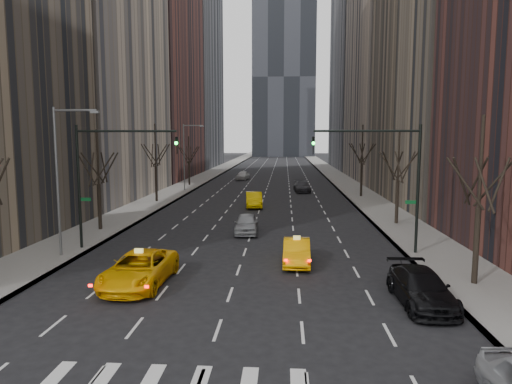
% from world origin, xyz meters
% --- Properties ---
extents(ground, '(400.00, 400.00, 0.00)m').
position_xyz_m(ground, '(0.00, 0.00, 0.00)').
color(ground, black).
rests_on(ground, ground).
extents(sidewalk_left, '(4.50, 320.00, 0.15)m').
position_xyz_m(sidewalk_left, '(-12.25, 70.00, 0.07)').
color(sidewalk_left, slate).
rests_on(sidewalk_left, ground).
extents(sidewalk_right, '(4.50, 320.00, 0.15)m').
position_xyz_m(sidewalk_right, '(12.25, 70.00, 0.07)').
color(sidewalk_right, slate).
rests_on(sidewalk_right, ground).
extents(bld_left_far, '(14.00, 28.00, 44.00)m').
position_xyz_m(bld_left_far, '(-21.50, 66.00, 22.00)').
color(bld_left_far, brown).
rests_on(bld_left_far, ground).
extents(bld_left_deep, '(14.00, 30.00, 60.00)m').
position_xyz_m(bld_left_deep, '(-21.50, 96.00, 30.00)').
color(bld_left_deep, slate).
rests_on(bld_left_deep, ground).
extents(bld_right_far, '(14.00, 28.00, 50.00)m').
position_xyz_m(bld_right_far, '(21.50, 64.00, 25.00)').
color(bld_right_far, tan).
rests_on(bld_right_far, ground).
extents(bld_right_deep, '(14.00, 30.00, 58.00)m').
position_xyz_m(bld_right_deep, '(21.50, 95.00, 29.00)').
color(bld_right_deep, slate).
rests_on(bld_right_deep, ground).
extents(tower_far, '(24.00, 24.00, 120.00)m').
position_xyz_m(tower_far, '(2.00, 170.00, 60.00)').
color(tower_far, black).
rests_on(tower_far, ground).
extents(tree_lw_b, '(3.36, 3.50, 7.82)m').
position_xyz_m(tree_lw_b, '(-12.00, 18.00, 3.72)').
color(tree_lw_b, black).
rests_on(tree_lw_b, ground).
extents(tree_lw_c, '(3.36, 3.50, 8.74)m').
position_xyz_m(tree_lw_c, '(-12.00, 34.00, 4.04)').
color(tree_lw_c, black).
rests_on(tree_lw_c, ground).
extents(tree_lw_d, '(3.36, 3.50, 7.36)m').
position_xyz_m(tree_lw_d, '(-12.00, 52.00, 3.56)').
color(tree_lw_d, black).
rests_on(tree_lw_d, ground).
extents(tree_rw_a, '(3.36, 3.50, 8.28)m').
position_xyz_m(tree_rw_a, '(12.00, 6.00, 3.88)').
color(tree_rw_a, black).
rests_on(tree_rw_a, ground).
extents(tree_rw_b, '(3.36, 3.50, 7.82)m').
position_xyz_m(tree_rw_b, '(12.00, 22.00, 3.72)').
color(tree_rw_b, black).
rests_on(tree_rw_b, ground).
extents(tree_rw_c, '(3.36, 3.50, 8.74)m').
position_xyz_m(tree_rw_c, '(12.00, 40.00, 4.04)').
color(tree_rw_c, black).
rests_on(tree_rw_c, ground).
extents(traffic_mast_left, '(6.69, 0.39, 8.00)m').
position_xyz_m(traffic_mast_left, '(-9.11, 12.00, 5.49)').
color(traffic_mast_left, black).
rests_on(traffic_mast_left, ground).
extents(traffic_mast_right, '(6.69, 0.39, 8.00)m').
position_xyz_m(traffic_mast_right, '(9.11, 12.00, 5.49)').
color(traffic_mast_right, black).
rests_on(traffic_mast_right, ground).
extents(streetlight_near, '(2.83, 0.22, 9.00)m').
position_xyz_m(streetlight_near, '(-10.84, 10.00, 5.62)').
color(streetlight_near, slate).
rests_on(streetlight_near, ground).
extents(streetlight_far, '(2.83, 0.22, 9.00)m').
position_xyz_m(streetlight_far, '(-10.84, 45.00, 5.62)').
color(streetlight_far, slate).
rests_on(streetlight_far, ground).
extents(taxi_suv, '(2.93, 6.00, 1.64)m').
position_xyz_m(taxi_suv, '(-4.69, 5.10, 0.82)').
color(taxi_suv, '#FFBA05').
rests_on(taxi_suv, ground).
extents(taxi_sedan, '(1.63, 4.43, 1.45)m').
position_xyz_m(taxi_sedan, '(3.27, 9.45, 0.72)').
color(taxi_sedan, '#FFA805').
rests_on(taxi_sedan, ground).
extents(silver_sedan_ahead, '(1.96, 4.46, 1.49)m').
position_xyz_m(silver_sedan_ahead, '(-0.39, 17.84, 0.75)').
color(silver_sedan_ahead, '#919499').
rests_on(silver_sedan_ahead, ground).
extents(parked_suv_black, '(2.27, 5.27, 1.51)m').
position_xyz_m(parked_suv_black, '(8.59, 3.25, 0.76)').
color(parked_suv_black, black).
rests_on(parked_suv_black, ground).
extents(far_taxi, '(2.09, 4.91, 1.58)m').
position_xyz_m(far_taxi, '(-0.69, 31.17, 0.79)').
color(far_taxi, yellow).
rests_on(far_taxi, ground).
extents(far_suv_grey, '(2.35, 5.08, 1.44)m').
position_xyz_m(far_suv_grey, '(4.90, 44.95, 0.72)').
color(far_suv_grey, '#2C2C31').
rests_on(far_suv_grey, ground).
extents(far_car_white, '(2.40, 4.69, 1.53)m').
position_xyz_m(far_car_white, '(-4.76, 62.38, 0.76)').
color(far_car_white, silver).
rests_on(far_car_white, ground).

